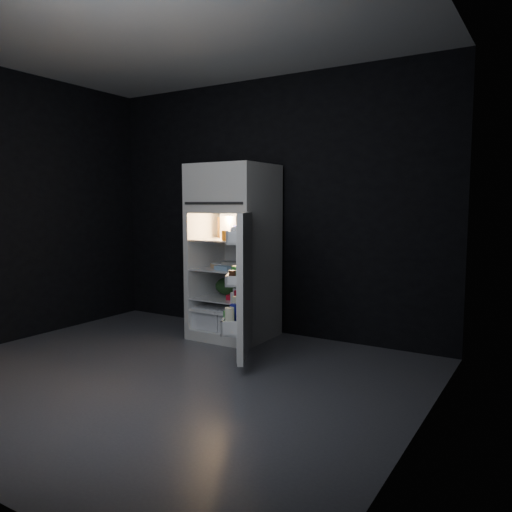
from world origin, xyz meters
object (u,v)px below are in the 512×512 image
Objects in this scene: fridge_door at (242,286)px; milk_jug at (230,227)px; yogurt_tray at (241,297)px; egg_carton at (238,266)px; refrigerator at (235,246)px.

milk_jug is at bearing 130.10° from fridge_door.
yogurt_tray is at bearing 123.23° from fridge_door.
yogurt_tray is (0.08, -0.06, -0.31)m from egg_carton.
fridge_door is 4.49× the size of yogurt_tray.
egg_carton is at bearing -23.25° from milk_jug.
milk_jug is 0.88× the size of yogurt_tray.
egg_carton is 1.17× the size of yogurt_tray.
egg_carton is (0.09, -0.08, -0.19)m from refrigerator.
fridge_door is at bearing -52.72° from refrigerator.
refrigerator is 0.23m from egg_carton.
milk_jug is 0.76× the size of egg_carton.
fridge_door is at bearing -41.51° from milk_jug.
refrigerator reaches higher than milk_jug.
egg_carton is (0.17, -0.11, -0.38)m from milk_jug.
egg_carton is (-0.45, 0.64, 0.08)m from fridge_door.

